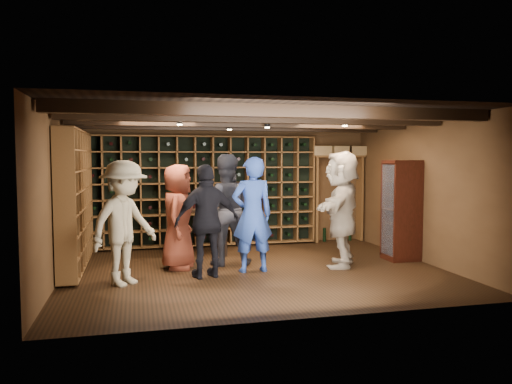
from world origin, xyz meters
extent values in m
plane|color=black|center=(0.00, 0.00, 0.00)|extent=(6.00, 6.00, 0.00)
plane|color=#53371C|center=(0.00, 2.50, 1.25)|extent=(6.00, 0.00, 6.00)
plane|color=#53371C|center=(0.00, -2.50, 1.25)|extent=(6.00, 0.00, 6.00)
plane|color=#53371C|center=(-3.00, 0.00, 1.25)|extent=(0.00, 5.00, 5.00)
plane|color=#53371C|center=(3.00, 0.00, 1.25)|extent=(0.00, 5.00, 5.00)
plane|color=black|center=(0.00, 0.00, 2.50)|extent=(6.00, 6.00, 0.00)
cube|color=black|center=(0.00, -1.60, 2.42)|extent=(5.90, 0.18, 0.16)
cube|color=black|center=(0.00, -0.50, 2.42)|extent=(5.90, 0.18, 0.16)
cube|color=black|center=(0.00, 0.60, 2.42)|extent=(5.90, 0.18, 0.16)
cube|color=black|center=(0.00, 1.70, 2.42)|extent=(5.90, 0.18, 0.16)
cylinder|color=black|center=(-1.20, 0.00, 2.39)|extent=(0.10, 0.10, 0.10)
cylinder|color=black|center=(0.30, 0.40, 2.39)|extent=(0.10, 0.10, 0.10)
cylinder|color=black|center=(1.40, -0.30, 2.39)|extent=(0.10, 0.10, 0.10)
cylinder|color=black|center=(-0.20, 1.20, 2.39)|extent=(0.10, 0.10, 0.10)
cube|color=brown|center=(-0.52, 2.33, 1.15)|extent=(4.65, 0.30, 2.20)
cube|color=black|center=(-0.52, 2.33, 1.15)|extent=(4.56, 0.02, 2.16)
cube|color=brown|center=(-2.83, 0.82, 1.15)|extent=(0.30, 2.65, 2.20)
cube|color=black|center=(-2.83, 0.82, 1.15)|extent=(0.29, 0.02, 2.16)
cube|color=brown|center=(2.40, 2.32, 1.85)|extent=(1.15, 0.32, 0.04)
cube|color=brown|center=(2.92, 2.32, 0.93)|extent=(0.05, 0.28, 1.85)
cube|color=brown|center=(1.88, 2.32, 0.93)|extent=(0.05, 0.28, 1.85)
cube|color=#A78753|center=(2.00, 2.32, 1.97)|extent=(0.40, 0.30, 0.20)
cube|color=#A78753|center=(2.45, 2.32, 1.97)|extent=(0.40, 0.30, 0.20)
cube|color=#A78753|center=(2.80, 2.32, 1.97)|extent=(0.40, 0.30, 0.20)
cube|color=black|center=(2.72, 0.20, 0.05)|extent=(0.55, 0.50, 0.10)
cube|color=black|center=(2.72, 0.20, 0.90)|extent=(0.55, 0.50, 1.70)
cube|color=white|center=(2.46, 0.20, 0.90)|extent=(0.01, 0.46, 1.60)
cube|color=black|center=(2.72, 0.20, 0.90)|extent=(0.50, 0.44, 0.02)
sphere|color=#59260C|center=(2.70, 0.20, 1.00)|extent=(0.18, 0.18, 0.18)
imported|color=navy|center=(-0.07, -0.08, 0.92)|extent=(0.70, 0.48, 1.84)
imported|color=black|center=(-0.40, 0.55, 0.94)|extent=(0.98, 0.80, 1.88)
imported|color=maroon|center=(-1.21, 0.43, 0.86)|extent=(0.77, 0.96, 1.72)
imported|color=black|center=(-0.83, -0.30, 0.86)|extent=(1.08, 0.62, 1.73)
imported|color=gray|center=(-2.04, -0.46, 0.89)|extent=(1.29, 1.28, 1.79)
imported|color=tan|center=(1.48, -0.01, 0.97)|extent=(1.40, 1.85, 1.94)
cube|color=black|center=(-0.75, 1.55, 0.84)|extent=(1.23, 0.76, 0.05)
cube|color=black|center=(-1.31, 1.40, 0.41)|extent=(0.07, 0.07, 0.82)
cube|color=black|center=(-0.28, 1.22, 0.41)|extent=(0.07, 0.07, 0.82)
cube|color=black|center=(-1.23, 1.87, 0.41)|extent=(0.07, 0.07, 0.82)
cube|color=black|center=(-0.19, 1.69, 0.41)|extent=(0.07, 0.07, 0.82)
cylinder|color=black|center=(-1.03, 1.64, 1.01)|extent=(0.07, 0.07, 0.28)
cylinder|color=black|center=(-0.79, 1.60, 1.01)|extent=(0.07, 0.07, 0.28)
cylinder|color=black|center=(-0.51, 1.55, 1.01)|extent=(0.07, 0.07, 0.28)
camera|label=1|loc=(-1.87, -7.77, 1.83)|focal=35.00mm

